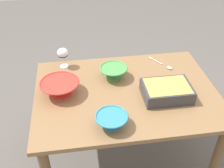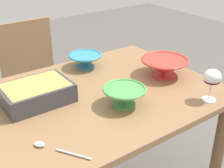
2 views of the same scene
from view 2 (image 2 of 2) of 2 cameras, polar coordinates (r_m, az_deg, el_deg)
name	(u,v)px [view 2 (image 2 of 2)]	position (r m, az deg, el deg)	size (l,w,h in m)	color
dining_table	(94,113)	(1.56, -3.39, -5.50)	(1.24, 0.90, 0.73)	olive
chair	(36,79)	(2.28, -14.09, 0.85)	(0.42, 0.44, 0.89)	#595959
wine_glass	(212,79)	(1.48, 18.23, 0.96)	(0.08, 0.08, 0.16)	white
casserole_dish	(36,92)	(1.46, -14.01, -1.53)	(0.32, 0.23, 0.09)	#38383D
mixing_bowl	(164,66)	(1.71, 9.75, 3.31)	(0.26, 0.26, 0.10)	red
small_bowl	(124,96)	(1.39, 2.32, -2.17)	(0.20, 0.20, 0.09)	#4C994C
serving_bowl	(85,60)	(1.80, -5.02, 4.50)	(0.19, 0.19, 0.08)	teal
serving_spoon	(50,147)	(1.17, -11.48, -11.55)	(0.14, 0.21, 0.01)	silver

